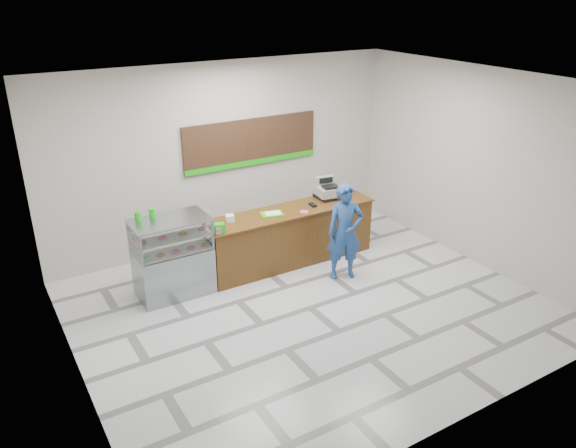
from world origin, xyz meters
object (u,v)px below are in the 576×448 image
sales_counter (290,236)px  serving_tray (272,214)px  display_case (173,257)px  cash_register (327,190)px  customer (345,232)px

sales_counter → serving_tray: serving_tray is taller
sales_counter → serving_tray: (-0.37, -0.02, 0.52)m
display_case → serving_tray: bearing=-0.5°
sales_counter → display_case: bearing=-180.0°
sales_counter → cash_register: 1.15m
display_case → cash_register: (3.15, 0.16, 0.50)m
sales_counter → serving_tray: size_ratio=7.45×
cash_register → customer: bearing=-100.5°
cash_register → customer: size_ratio=0.29×
sales_counter → customer: size_ratio=1.91×
sales_counter → customer: customer is taller
serving_tray → customer: 1.32m
serving_tray → customer: customer is taller
display_case → cash_register: cash_register is taller
display_case → serving_tray: display_case is taller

